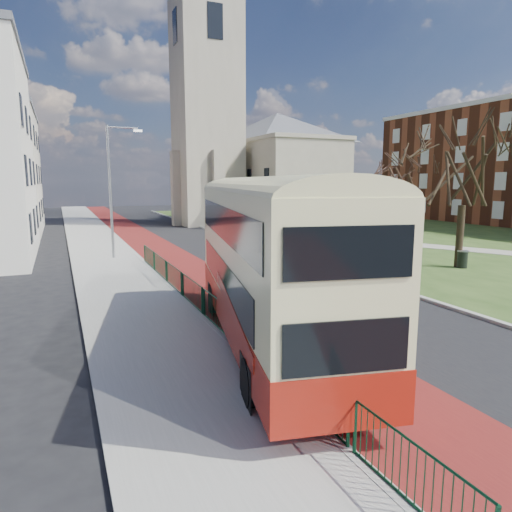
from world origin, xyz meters
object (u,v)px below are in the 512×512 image
litter_bin (462,259)px  winter_tree_far (400,175)px  bus (269,256)px  winter_tree_near (466,155)px  streetlamp (113,185)px

litter_bin → winter_tree_far: bearing=59.7°
bus → litter_bin: bearing=35.9°
bus → winter_tree_near: (15.01, 7.00, 3.51)m
streetlamp → winter_tree_near: (17.36, -10.58, 1.64)m
winter_tree_near → litter_bin: bearing=-74.0°
streetlamp → winter_tree_far: 28.15m
bus → winter_tree_near: 16.93m
bus → litter_bin: size_ratio=11.98×
litter_bin → streetlamp: bearing=148.2°
winter_tree_far → bus: bearing=-136.4°
winter_tree_near → winter_tree_far: size_ratio=1.15×
streetlamp → bus: streetlamp is taller
winter_tree_near → litter_bin: 5.70m
winter_tree_near → winter_tree_far: (10.07, 16.87, -0.83)m
streetlamp → bus: size_ratio=0.68×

